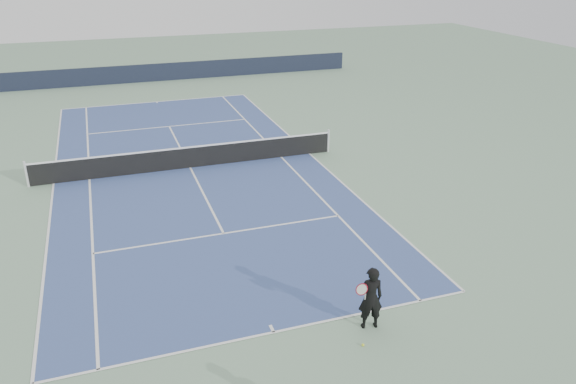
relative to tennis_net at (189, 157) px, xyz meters
name	(u,v)px	position (x,y,z in m)	size (l,w,h in m)	color
ground	(190,168)	(0.00, 0.00, -0.50)	(80.00, 80.00, 0.00)	gray
court_surface	(190,168)	(0.00, 0.00, -0.50)	(10.97, 23.77, 0.01)	#384D84
tennis_net	(189,157)	(0.00, 0.00, 0.00)	(12.90, 0.10, 1.07)	silver
windscreen_far	(146,73)	(0.00, 17.88, 0.10)	(30.00, 0.25, 1.20)	black
tennis_player	(371,298)	(2.31, -12.41, 0.34)	(0.80, 0.55, 1.69)	black
tennis_ball	(363,345)	(1.85, -13.05, -0.47)	(0.07, 0.07, 0.07)	yellow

